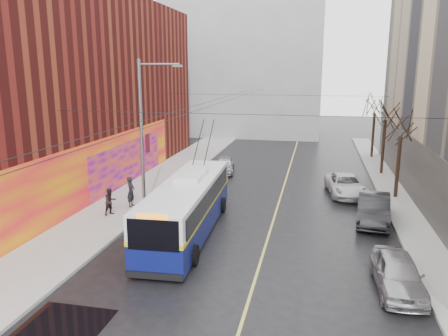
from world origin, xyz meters
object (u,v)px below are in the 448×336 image
object	(u,v)px
pedestrian_a	(131,192)
pedestrian_b	(110,202)
streetlight_pole	(144,132)
parked_car_b	(374,209)
tree_far	(375,105)
parked_car_a	(398,273)
following_car	(224,165)
trolleybus	(188,206)
tree_mid	(386,110)
tree_near	(402,124)
parked_car_c	(346,185)

from	to	relation	value
pedestrian_a	pedestrian_b	distance (m)	1.82
streetlight_pole	parked_car_b	bearing A→B (deg)	3.80
tree_far	parked_car_b	size ratio (longest dim) A/B	1.36
tree_far	pedestrian_a	distance (m)	25.85
parked_car_a	pedestrian_a	distance (m)	16.11
following_car	pedestrian_b	bearing A→B (deg)	-116.05
pedestrian_b	trolleybus	bearing A→B (deg)	-78.96
tree_mid	following_car	xyz separation A→B (m)	(-12.70, -1.96, -4.59)
tree_near	pedestrian_a	bearing A→B (deg)	-160.88
trolleybus	pedestrian_b	distance (m)	5.39
trolleybus	pedestrian_a	world-z (taller)	trolleybus
pedestrian_a	tree_mid	bearing A→B (deg)	-54.15
streetlight_pole	tree_far	size ratio (longest dim) A/B	1.37
tree_mid	parked_car_c	size ratio (longest dim) A/B	1.34
parked_car_b	pedestrian_a	distance (m)	14.31
pedestrian_a	pedestrian_b	size ratio (longest dim) A/B	1.19
streetlight_pole	parked_car_c	distance (m)	14.11
tree_far	trolleybus	bearing A→B (deg)	-116.98
tree_near	following_car	bearing A→B (deg)	158.37
trolleybus	tree_near	bearing A→B (deg)	34.80
following_car	pedestrian_b	world-z (taller)	pedestrian_b
trolleybus	streetlight_pole	bearing A→B (deg)	137.21
pedestrian_b	parked_car_c	bearing A→B (deg)	-32.88
streetlight_pole	pedestrian_a	world-z (taller)	streetlight_pole
tree_near	tree_far	distance (m)	14.00
streetlight_pole	tree_mid	world-z (taller)	streetlight_pole
trolleybus	parked_car_b	xyz separation A→B (m)	(9.67, 3.80, -0.70)
parked_car_b	following_car	distance (m)	14.76
pedestrian_b	parked_car_b	bearing A→B (deg)	-53.59
tree_near	parked_car_b	xyz separation A→B (m)	(-2.00, -5.13, -4.18)
parked_car_b	tree_mid	bearing A→B (deg)	86.98
streetlight_pole	tree_mid	bearing A→B (deg)	40.65
following_car	pedestrian_a	world-z (taller)	pedestrian_a
tree_far	following_car	bearing A→B (deg)	-144.79
trolleybus	parked_car_c	world-z (taller)	trolleybus
tree_far	pedestrian_b	world-z (taller)	tree_far
streetlight_pole	pedestrian_b	distance (m)	4.47
tree_near	tree_mid	world-z (taller)	tree_mid
tree_far	following_car	distance (m)	16.18
tree_mid	tree_far	size ratio (longest dim) A/B	1.02
streetlight_pole	trolleybus	distance (m)	5.64
trolleybus	pedestrian_b	bearing A→B (deg)	160.71
parked_car_b	pedestrian_a	world-z (taller)	pedestrian_a
parked_car_b	parked_car_c	distance (m)	5.54
tree_near	trolleybus	world-z (taller)	tree_near
streetlight_pole	pedestrian_a	xyz separation A→B (m)	(-1.16, 0.35, -3.76)
tree_near	pedestrian_b	bearing A→B (deg)	-156.27
tree_far	parked_car_b	distance (m)	19.72
following_car	parked_car_b	bearing A→B (deg)	-51.29
following_car	tree_far	bearing A→B (deg)	27.43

